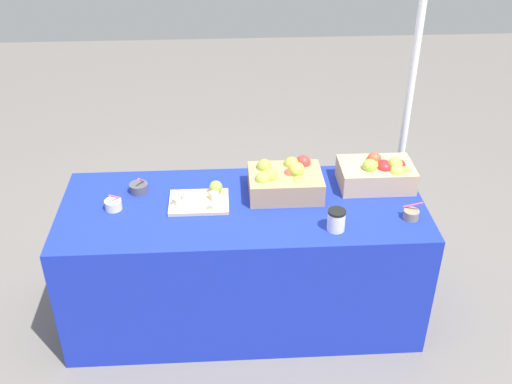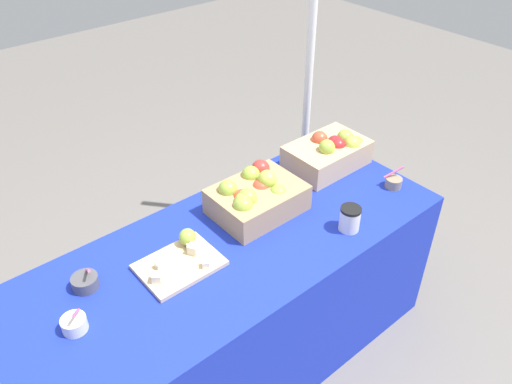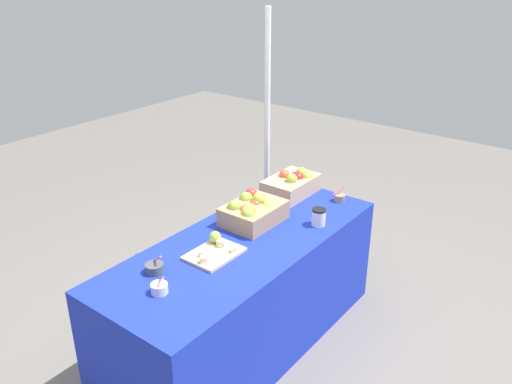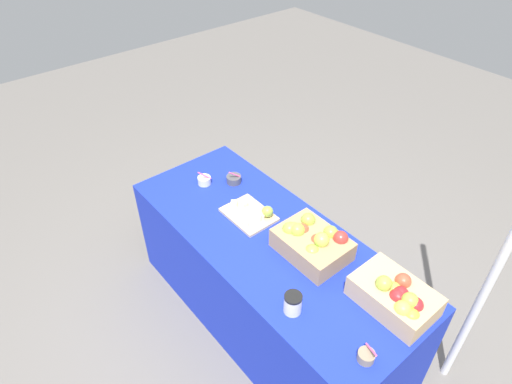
{
  "view_description": "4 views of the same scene",
  "coord_description": "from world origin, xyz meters",
  "px_view_note": "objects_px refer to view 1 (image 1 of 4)",
  "views": [
    {
      "loc": [
        -0.08,
        -2.63,
        2.48
      ],
      "look_at": [
        0.07,
        -0.05,
        0.85
      ],
      "focal_mm": 42.51,
      "sensor_mm": 36.0,
      "label": 1
    },
    {
      "loc": [
        -0.92,
        -1.26,
        2.14
      ],
      "look_at": [
        0.17,
        0.03,
        0.91
      ],
      "focal_mm": 35.78,
      "sensor_mm": 36.0,
      "label": 2
    },
    {
      "loc": [
        -2.09,
        -1.71,
        2.26
      ],
      "look_at": [
        0.16,
        0.03,
        0.99
      ],
      "focal_mm": 36.67,
      "sensor_mm": 36.0,
      "label": 3
    },
    {
      "loc": [
        1.34,
        -1.21,
        2.53
      ],
      "look_at": [
        -0.16,
        0.02,
        0.97
      ],
      "focal_mm": 30.91,
      "sensor_mm": 36.0,
      "label": 4
    }
  ],
  "objects_px": {
    "sample_bowl_far": "(113,204)",
    "sample_bowl_near": "(139,188)",
    "sample_bowl_mid": "(411,214)",
    "cutting_board_front": "(202,199)",
    "tent_pole": "(407,112)",
    "apple_crate_middle": "(284,180)",
    "coffee_cup": "(336,220)",
    "apple_crate_left": "(378,173)"
  },
  "relations": [
    {
      "from": "sample_bowl_far",
      "to": "sample_bowl_near",
      "type": "bearing_deg",
      "value": 54.22
    },
    {
      "from": "sample_bowl_near",
      "to": "sample_bowl_mid",
      "type": "xyz_separation_m",
      "value": [
        1.39,
        -0.33,
        -0.0
      ]
    },
    {
      "from": "cutting_board_front",
      "to": "tent_pole",
      "type": "height_order",
      "value": "tent_pole"
    },
    {
      "from": "apple_crate_middle",
      "to": "sample_bowl_far",
      "type": "bearing_deg",
      "value": -173.52
    },
    {
      "from": "apple_crate_middle",
      "to": "sample_bowl_far",
      "type": "relative_size",
      "value": 3.43
    },
    {
      "from": "sample_bowl_mid",
      "to": "cutting_board_front",
      "type": "bearing_deg",
      "value": 168.57
    },
    {
      "from": "apple_crate_middle",
      "to": "coffee_cup",
      "type": "xyz_separation_m",
      "value": [
        0.22,
        -0.35,
        -0.02
      ]
    },
    {
      "from": "sample_bowl_far",
      "to": "tent_pole",
      "type": "height_order",
      "value": "tent_pole"
    },
    {
      "from": "apple_crate_middle",
      "to": "sample_bowl_far",
      "type": "height_order",
      "value": "apple_crate_middle"
    },
    {
      "from": "apple_crate_left",
      "to": "sample_bowl_near",
      "type": "bearing_deg",
      "value": 179.69
    },
    {
      "from": "sample_bowl_near",
      "to": "cutting_board_front",
      "type": "bearing_deg",
      "value": -19.3
    },
    {
      "from": "apple_crate_left",
      "to": "sample_bowl_near",
      "type": "relative_size",
      "value": 3.57
    },
    {
      "from": "cutting_board_front",
      "to": "sample_bowl_mid",
      "type": "distance_m",
      "value": 1.07
    },
    {
      "from": "apple_crate_left",
      "to": "apple_crate_middle",
      "type": "height_order",
      "value": "apple_crate_middle"
    },
    {
      "from": "sample_bowl_near",
      "to": "sample_bowl_far",
      "type": "xyz_separation_m",
      "value": [
        -0.11,
        -0.16,
        0.0
      ]
    },
    {
      "from": "sample_bowl_near",
      "to": "coffee_cup",
      "type": "xyz_separation_m",
      "value": [
        1.0,
        -0.4,
        0.03
      ]
    },
    {
      "from": "sample_bowl_mid",
      "to": "coffee_cup",
      "type": "bearing_deg",
      "value": -169.65
    },
    {
      "from": "apple_crate_left",
      "to": "tent_pole",
      "type": "bearing_deg",
      "value": 58.98
    },
    {
      "from": "cutting_board_front",
      "to": "sample_bowl_mid",
      "type": "height_order",
      "value": "sample_bowl_mid"
    },
    {
      "from": "apple_crate_left",
      "to": "tent_pole",
      "type": "xyz_separation_m",
      "value": [
        0.25,
        0.41,
        0.17
      ]
    },
    {
      "from": "apple_crate_middle",
      "to": "cutting_board_front",
      "type": "xyz_separation_m",
      "value": [
        -0.43,
        -0.06,
        -0.06
      ]
    },
    {
      "from": "cutting_board_front",
      "to": "sample_bowl_far",
      "type": "distance_m",
      "value": 0.46
    },
    {
      "from": "sample_bowl_near",
      "to": "tent_pole",
      "type": "height_order",
      "value": "tent_pole"
    },
    {
      "from": "sample_bowl_near",
      "to": "coffee_cup",
      "type": "bearing_deg",
      "value": -22.04
    },
    {
      "from": "apple_crate_left",
      "to": "apple_crate_middle",
      "type": "bearing_deg",
      "value": -174.62
    },
    {
      "from": "apple_crate_middle",
      "to": "sample_bowl_near",
      "type": "relative_size",
      "value": 3.48
    },
    {
      "from": "cutting_board_front",
      "to": "tent_pole",
      "type": "distance_m",
      "value": 1.33
    },
    {
      "from": "cutting_board_front",
      "to": "sample_bowl_far",
      "type": "bearing_deg",
      "value": -175.36
    },
    {
      "from": "apple_crate_middle",
      "to": "sample_bowl_mid",
      "type": "distance_m",
      "value": 0.68
    },
    {
      "from": "apple_crate_left",
      "to": "tent_pole",
      "type": "relative_size",
      "value": 0.2
    },
    {
      "from": "apple_crate_middle",
      "to": "sample_bowl_mid",
      "type": "xyz_separation_m",
      "value": [
        0.61,
        -0.28,
        -0.05
      ]
    },
    {
      "from": "sample_bowl_near",
      "to": "tent_pole",
      "type": "relative_size",
      "value": 0.06
    },
    {
      "from": "tent_pole",
      "to": "apple_crate_middle",
      "type": "bearing_deg",
      "value": -149.02
    },
    {
      "from": "cutting_board_front",
      "to": "coffee_cup",
      "type": "distance_m",
      "value": 0.71
    },
    {
      "from": "apple_crate_middle",
      "to": "sample_bowl_mid",
      "type": "relative_size",
      "value": 3.84
    },
    {
      "from": "sample_bowl_near",
      "to": "tent_pole",
      "type": "xyz_separation_m",
      "value": [
        1.54,
        0.4,
        0.22
      ]
    },
    {
      "from": "apple_crate_middle",
      "to": "sample_bowl_far",
      "type": "distance_m",
      "value": 0.9
    },
    {
      "from": "apple_crate_left",
      "to": "sample_bowl_far",
      "type": "distance_m",
      "value": 1.41
    },
    {
      "from": "sample_bowl_near",
      "to": "apple_crate_left",
      "type": "bearing_deg",
      "value": -0.31
    },
    {
      "from": "cutting_board_front",
      "to": "tent_pole",
      "type": "bearing_deg",
      "value": 23.58
    },
    {
      "from": "tent_pole",
      "to": "cutting_board_front",
      "type": "bearing_deg",
      "value": -156.42
    },
    {
      "from": "sample_bowl_far",
      "to": "apple_crate_middle",
      "type": "bearing_deg",
      "value": 6.48
    }
  ]
}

